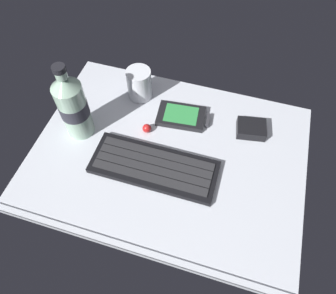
{
  "coord_description": "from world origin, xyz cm",
  "views": [
    {
      "loc": [
        11.6,
        -38.28,
        63.75
      ],
      "look_at": [
        0.0,
        0.0,
        3.0
      ],
      "focal_mm": 33.76,
      "sensor_mm": 36.0,
      "label": 1
    }
  ],
  "objects_px": {
    "charger_block": "(251,129)",
    "handheld_device": "(184,117)",
    "trackball_mouse": "(147,128)",
    "juice_cup": "(139,85)",
    "water_bottle": "(73,106)",
    "keyboard": "(154,167)"
  },
  "relations": [
    {
      "from": "handheld_device",
      "to": "keyboard",
      "type": "bearing_deg",
      "value": -99.03
    },
    {
      "from": "keyboard",
      "to": "juice_cup",
      "type": "relative_size",
      "value": 3.42
    },
    {
      "from": "charger_block",
      "to": "trackball_mouse",
      "type": "xyz_separation_m",
      "value": [
        -0.25,
        -0.07,
        -0.0
      ]
    },
    {
      "from": "water_bottle",
      "to": "trackball_mouse",
      "type": "xyz_separation_m",
      "value": [
        0.16,
        0.04,
        -0.08
      ]
    },
    {
      "from": "keyboard",
      "to": "water_bottle",
      "type": "distance_m",
      "value": 0.23
    },
    {
      "from": "juice_cup",
      "to": "trackball_mouse",
      "type": "xyz_separation_m",
      "value": [
        0.06,
        -0.11,
        -0.03
      ]
    },
    {
      "from": "keyboard",
      "to": "handheld_device",
      "type": "relative_size",
      "value": 2.19
    },
    {
      "from": "handheld_device",
      "to": "juice_cup",
      "type": "distance_m",
      "value": 0.14
    },
    {
      "from": "juice_cup",
      "to": "water_bottle",
      "type": "bearing_deg",
      "value": -123.81
    },
    {
      "from": "charger_block",
      "to": "trackball_mouse",
      "type": "height_order",
      "value": "charger_block"
    },
    {
      "from": "juice_cup",
      "to": "trackball_mouse",
      "type": "bearing_deg",
      "value": -62.68
    },
    {
      "from": "charger_block",
      "to": "handheld_device",
      "type": "bearing_deg",
      "value": -177.45
    },
    {
      "from": "keyboard",
      "to": "trackball_mouse",
      "type": "relative_size",
      "value": 13.2
    },
    {
      "from": "handheld_device",
      "to": "water_bottle",
      "type": "relative_size",
      "value": 0.64
    },
    {
      "from": "keyboard",
      "to": "handheld_device",
      "type": "height_order",
      "value": "keyboard"
    },
    {
      "from": "charger_block",
      "to": "trackball_mouse",
      "type": "distance_m",
      "value": 0.26
    },
    {
      "from": "juice_cup",
      "to": "handheld_device",
      "type": "bearing_deg",
      "value": -18.07
    },
    {
      "from": "keyboard",
      "to": "charger_block",
      "type": "relative_size",
      "value": 4.15
    },
    {
      "from": "juice_cup",
      "to": "water_bottle",
      "type": "height_order",
      "value": "water_bottle"
    },
    {
      "from": "handheld_device",
      "to": "water_bottle",
      "type": "height_order",
      "value": "water_bottle"
    },
    {
      "from": "keyboard",
      "to": "charger_block",
      "type": "distance_m",
      "value": 0.26
    },
    {
      "from": "handheld_device",
      "to": "juice_cup",
      "type": "height_order",
      "value": "juice_cup"
    }
  ]
}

